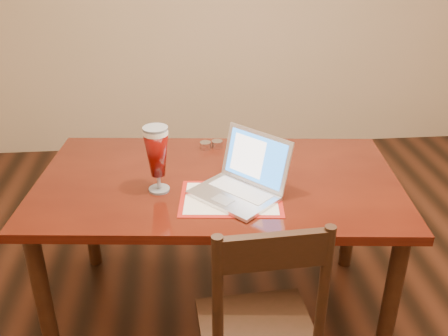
{
  "coord_description": "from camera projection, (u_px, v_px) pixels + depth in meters",
  "views": [
    {
      "loc": [
        -0.57,
        -1.82,
        1.94
      ],
      "look_at": [
        -0.38,
        0.19,
        0.92
      ],
      "focal_mm": 40.0,
      "sensor_mm": 36.0,
      "label": 1
    }
  ],
  "objects": [
    {
      "name": "dining_table",
      "position": [
        217.0,
        195.0,
        2.44
      ],
      "size": [
        1.82,
        1.14,
        1.12
      ],
      "rotation": [
        0.0,
        0.0,
        -0.1
      ],
      "color": "#461309",
      "rests_on": "ground"
    },
    {
      "name": "dining_chair",
      "position": [
        260.0,
        334.0,
        1.93
      ],
      "size": [
        0.48,
        0.46,
        1.06
      ],
      "rotation": [
        0.0,
        0.0,
        0.06
      ],
      "color": "black",
      "rests_on": "ground"
    }
  ]
}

